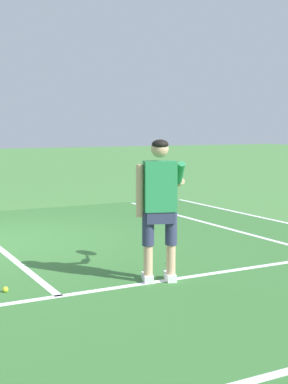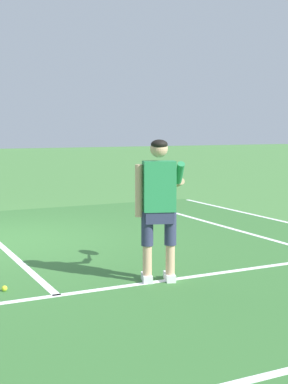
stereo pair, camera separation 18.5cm
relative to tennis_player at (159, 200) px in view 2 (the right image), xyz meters
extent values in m
cube|color=#387033|center=(-1.29, 1.86, -0.99)|extent=(10.98, 9.42, 0.00)
cube|color=white|center=(-1.29, -0.02, -0.99)|extent=(8.23, 0.10, 0.01)
cube|color=white|center=(2.83, 1.86, -0.99)|extent=(0.10, 9.02, 0.01)
cube|color=white|center=(-0.14, 0.06, -0.94)|extent=(0.19, 0.30, 0.09)
cube|color=white|center=(0.13, -0.03, -0.94)|extent=(0.19, 0.30, 0.09)
cylinder|color=tan|center=(-0.15, 0.02, -0.72)|extent=(0.11, 0.11, 0.36)
cylinder|color=#2D3351|center=(-0.15, 0.02, -0.33)|extent=(0.14, 0.14, 0.41)
cylinder|color=tan|center=(0.12, -0.07, -0.72)|extent=(0.11, 0.11, 0.36)
cylinder|color=#2D3351|center=(0.12, -0.07, -0.33)|extent=(0.14, 0.14, 0.41)
cube|color=#2D3351|center=(-0.02, -0.02, -0.17)|extent=(0.39, 0.30, 0.20)
cube|color=#28844C|center=(-0.02, -0.02, 0.17)|extent=(0.43, 0.33, 0.60)
cylinder|color=tan|center=(-0.24, 0.05, 0.12)|extent=(0.09, 0.09, 0.62)
cylinder|color=#28844C|center=(0.26, -0.02, 0.32)|extent=(0.17, 0.28, 0.29)
cylinder|color=tan|center=(0.37, 0.16, 0.18)|extent=(0.17, 0.30, 0.14)
sphere|color=tan|center=(-0.01, -0.01, 0.62)|extent=(0.21, 0.21, 0.21)
ellipsoid|color=black|center=(-0.02, -0.03, 0.67)|extent=(0.25, 0.25, 0.12)
cylinder|color=#232326|center=(0.45, 0.37, 0.15)|extent=(0.09, 0.20, 0.03)
cylinder|color=#1E479E|center=(0.50, 0.51, 0.15)|extent=(0.05, 0.10, 0.02)
torus|color=#1E479E|center=(0.56, 0.68, 0.15)|extent=(0.12, 0.29, 0.30)
cylinder|color=silver|center=(0.56, 0.68, 0.15)|extent=(0.09, 0.24, 0.25)
sphere|color=#CCE02D|center=(0.54, 0.65, -0.96)|extent=(0.07, 0.07, 0.07)
sphere|color=#CCE02D|center=(-1.77, 0.41, -0.96)|extent=(0.07, 0.07, 0.07)
camera|label=1|loc=(-3.23, -5.70, 0.86)|focal=51.84mm
camera|label=2|loc=(-3.07, -5.79, 0.86)|focal=51.84mm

